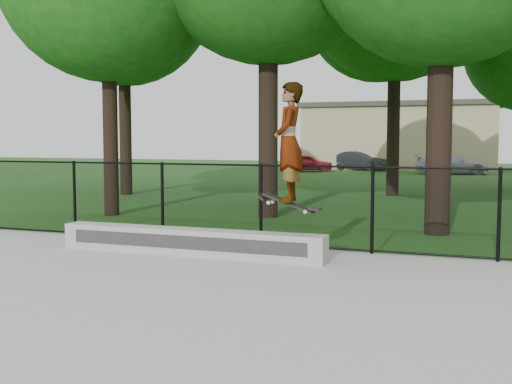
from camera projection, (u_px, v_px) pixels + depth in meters
ground at (46, 351)px, 6.05m from camera, size 100.00×100.00×0.00m
concrete_slab at (46, 348)px, 6.05m from camera, size 14.00×12.00×0.06m
grind_ledge at (189, 242)px, 10.71m from camera, size 4.69×0.40×0.44m
car_a at (307, 163)px, 38.71m from camera, size 3.29×1.99×1.05m
car_b at (360, 161)px, 40.24m from camera, size 3.53×2.24×1.20m
car_c at (452, 164)px, 35.88m from camera, size 3.90×2.33×1.15m
skater_airborne at (289, 144)px, 9.95m from camera, size 0.80×0.76×2.07m
chainlink_fence at (261, 205)px, 11.49m from camera, size 16.06×0.06×1.50m
distant_building at (401, 136)px, 42.01m from camera, size 12.40×6.40×4.30m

